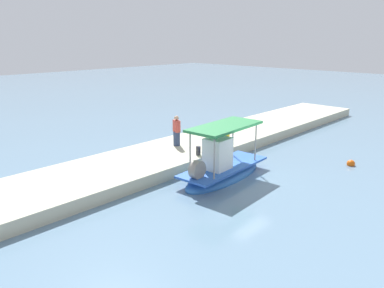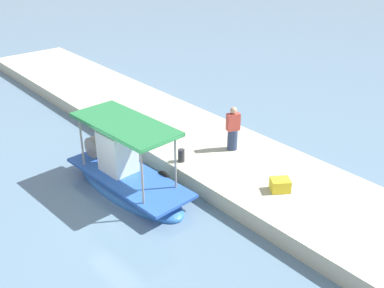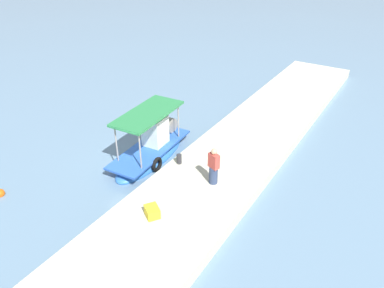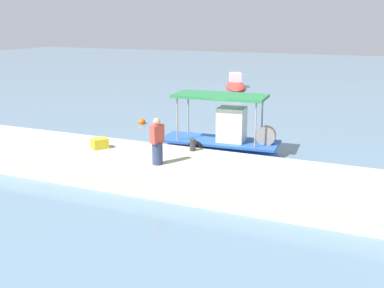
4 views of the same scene
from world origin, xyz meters
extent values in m
plane|color=slate|center=(0.00, 0.00, 0.00)|extent=(120.00, 120.00, 0.00)
cube|color=beige|center=(0.00, -4.06, 0.29)|extent=(36.00, 4.29, 0.58)
ellipsoid|color=#3170C1|center=(0.74, -0.37, 0.06)|extent=(5.30, 2.06, 0.82)
cube|color=blue|center=(0.74, -0.37, 0.52)|extent=(5.09, 2.05, 0.10)
cube|color=white|center=(1.26, -0.34, 1.24)|extent=(1.16, 1.02, 1.54)
cylinder|color=gray|center=(2.36, 0.39, 1.44)|extent=(0.07, 0.07, 1.93)
cylinder|color=gray|center=(2.44, -0.92, 1.44)|extent=(0.07, 0.07, 1.93)
cylinder|color=gray|center=(-0.96, 0.18, 1.44)|extent=(0.07, 0.07, 1.93)
cylinder|color=gray|center=(-0.88, -1.14, 1.44)|extent=(0.07, 0.07, 1.93)
cube|color=#2A7E43|center=(0.74, -0.37, 2.46)|extent=(3.93, 1.96, 0.12)
torus|color=black|center=(0.02, -1.32, 0.32)|extent=(0.75, 0.23, 0.74)
cylinder|color=gray|center=(2.71, -0.25, 0.92)|extent=(0.82, 0.40, 0.80)
cylinder|color=navy|center=(-0.12, -4.42, 0.97)|extent=(0.48, 0.48, 0.78)
cube|color=#C5463C|center=(-0.12, -4.42, 1.68)|extent=(0.41, 0.53, 0.64)
sphere|color=tan|center=(-0.12, -4.42, 2.13)|extent=(0.25, 0.25, 0.25)
cylinder|color=#2D2D33|center=(0.35, -2.36, 0.81)|extent=(0.24, 0.24, 0.46)
cube|color=yellow|center=(-3.17, -3.52, 0.78)|extent=(0.73, 0.76, 0.40)
sphere|color=#E85B10|center=(-5.12, 3.28, 0.08)|extent=(0.42, 0.42, 0.42)
camera|label=1|loc=(13.64, 9.89, 6.30)|focal=34.84mm
camera|label=2|loc=(-10.84, 6.62, 8.35)|focal=42.98mm
camera|label=3|loc=(-11.33, -10.43, 9.96)|focal=34.43mm
camera|label=4|loc=(7.05, -17.99, 5.51)|focal=42.49mm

